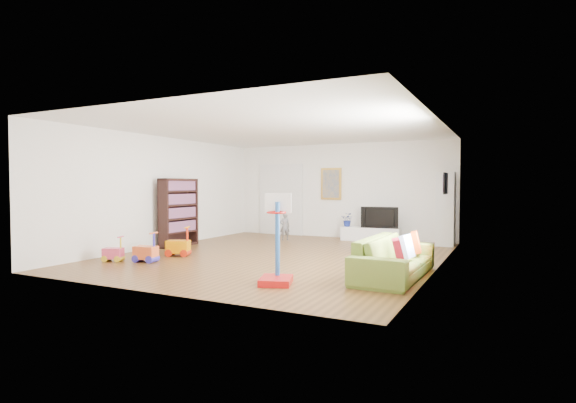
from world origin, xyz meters
The scene contains 25 objects.
floor centered at (0.00, 0.00, 0.00)m, with size 6.50×7.50×0.00m, color brown.
ceiling centered at (0.00, 0.00, 2.70)m, with size 6.50×7.50×0.00m, color white.
wall_back centered at (0.00, 3.75, 1.35)m, with size 6.50×0.00×2.70m, color white.
wall_front centered at (0.00, -3.75, 1.35)m, with size 6.50×0.00×2.70m, color silver.
wall_left centered at (-3.25, 0.00, 1.35)m, with size 0.00×7.50×2.70m, color silver.
wall_right centered at (3.25, 0.00, 1.35)m, with size 0.00×7.50×2.70m, color silver.
navy_accent centered at (3.23, 1.40, 1.85)m, with size 0.01×3.20×1.70m, color black.
olive_wainscot centered at (3.23, 1.40, 0.50)m, with size 0.01×3.20×1.00m, color brown.
doorway centered at (-1.90, 3.71, 1.05)m, with size 1.45×0.06×2.10m, color white.
painting_back centered at (-0.25, 3.71, 1.55)m, with size 0.62×0.06×0.92m, color gold.
artwork_right centered at (3.17, 1.60, 1.55)m, with size 0.04×0.56×0.46m, color #7F3F8C.
media_console centered at (1.06, 3.29, 0.19)m, with size 1.59×0.40×0.37m, color white.
tall_cabinet centered at (2.98, 3.19, 0.92)m, with size 0.43×0.43×1.84m, color white.
bookshelf centered at (-2.92, 0.20, 0.84)m, with size 0.30×1.15×1.67m, color black.
sofa centered at (2.73, -1.17, 0.33)m, with size 2.26×0.88×0.66m, color olive.
basketball_hoop centered at (1.23, -2.48, 0.70)m, with size 0.48×0.58×1.40m, color red.
ride_on_yellow centered at (-1.91, -1.02, 0.31)m, with size 0.47×0.29×0.63m, color orange.
ride_on_orange centered at (-1.98, -1.89, 0.30)m, with size 0.44×0.27×0.59m, color orange.
ride_on_pink centered at (-2.63, -2.11, 0.25)m, with size 0.37×0.23×0.50m, color #F34972.
child centered at (-1.12, 2.44, 0.38)m, with size 0.27×0.18×0.75m, color slate.
tv centered at (1.30, 3.31, 0.65)m, with size 0.98×0.13×0.57m, color black.
vase_plant centered at (0.39, 3.32, 0.56)m, with size 0.34×0.30×0.38m, color navy.
pillow_left centered at (2.94, -1.82, 0.52)m, with size 0.10×0.39×0.39m, color red.
pillow_center centered at (2.93, -1.18, 0.52)m, with size 0.10×0.38×0.38m, color silver.
pillow_right centered at (2.96, -0.54, 0.52)m, with size 0.10×0.37×0.37m, color #AF370E.
Camera 1 is at (4.43, -8.49, 1.52)m, focal length 28.00 mm.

